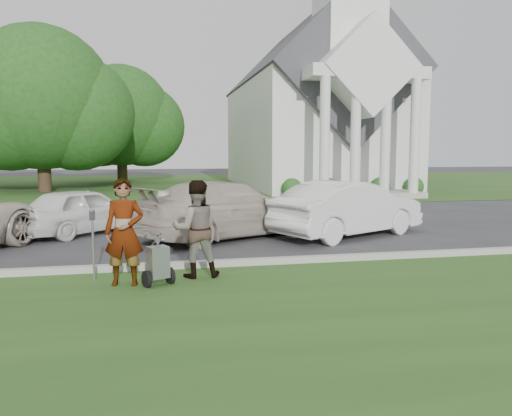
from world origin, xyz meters
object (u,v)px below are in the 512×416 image
object	(u,v)px
person_right	(196,230)
car_c	(226,209)
tree_left	(41,105)
striping_cart	(158,263)
car_b	(83,211)
tree_back	(121,120)
parking_meter_near	(93,237)
church	(313,98)
person_left	(124,233)
car_d	(348,209)

from	to	relation	value
person_right	car_c	world-z (taller)	person_right
tree_left	car_c	xyz separation A→B (m)	(8.37, -17.81, -4.32)
tree_left	striping_cart	distance (m)	24.02
person_right	car_b	distance (m)	6.44
tree_back	striping_cart	world-z (taller)	tree_back
car_b	tree_left	bearing A→B (deg)	-29.61
striping_cart	car_b	size ratio (longest dim) A/B	0.28
parking_meter_near	tree_back	bearing A→B (deg)	92.44
tree_back	car_b	bearing A→B (deg)	-89.18
parking_meter_near	church	bearing A→B (deg)	63.23
church	person_right	world-z (taller)	church
church	car_b	xyz separation A→B (m)	(-12.66, -17.53, -5.26)
tree_back	person_left	bearing A→B (deg)	-86.49
church	car_c	distance (m)	21.44
parking_meter_near	car_b	bearing A→B (deg)	99.28
church	tree_left	size ratio (longest dim) A/B	2.27
parking_meter_near	car_d	bearing A→B (deg)	30.08
striping_cart	person_right	bearing A→B (deg)	9.09
tree_left	striping_cart	bearing A→B (deg)	-74.12
car_d	person_left	bearing A→B (deg)	98.73
church	car_c	xyz separation A→B (m)	(-8.64, -18.94, -5.15)
tree_back	car_b	distance (m)	24.74
person_left	car_b	bearing A→B (deg)	112.42
person_right	car_d	xyz separation A→B (m)	(4.62, 3.84, -0.14)
person_left	car_d	size ratio (longest dim) A/B	0.40
tree_left	person_left	bearing A→B (deg)	-75.39
church	parking_meter_near	xyz separation A→B (m)	(-11.73, -23.25, -5.09)
car_c	church	bearing A→B (deg)	-54.53
tree_left	striping_cart	world-z (taller)	tree_left
striping_cart	car_c	world-z (taller)	car_c
tree_back	car_c	distance (m)	26.47
tree_back	parking_meter_near	bearing A→B (deg)	-87.56
striping_cart	car_b	distance (m)	6.61
car_b	car_c	bearing A→B (deg)	-153.84
car_b	car_d	distance (m)	7.70
parking_meter_near	person_right	bearing A→B (deg)	-2.07
person_left	car_c	distance (m)	5.33
tree_back	car_c	size ratio (longest dim) A/B	1.76
person_right	striping_cart	bearing A→B (deg)	32.73
person_right	car_d	size ratio (longest dim) A/B	0.39
tree_left	car_d	xyz separation A→B (m)	(11.80, -18.35, -4.32)
car_b	person_right	bearing A→B (deg)	161.51
tree_left	car_c	size ratio (longest dim) A/B	1.95
car_b	car_c	xyz separation A→B (m)	(4.02, -1.41, 0.11)
church	striping_cart	world-z (taller)	church
tree_back	person_right	bearing A→B (deg)	-84.00
tree_left	person_right	xyz separation A→B (m)	(7.17, -22.19, -4.18)
car_c	parking_meter_near	bearing A→B (deg)	114.40
church	car_d	world-z (taller)	church
striping_cart	person_left	xyz separation A→B (m)	(-0.57, 0.14, 0.54)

